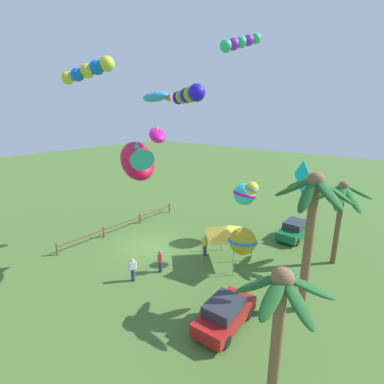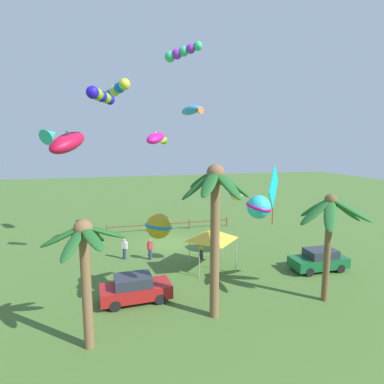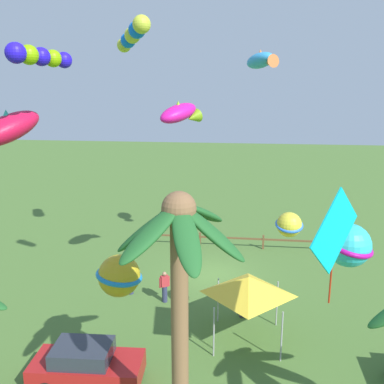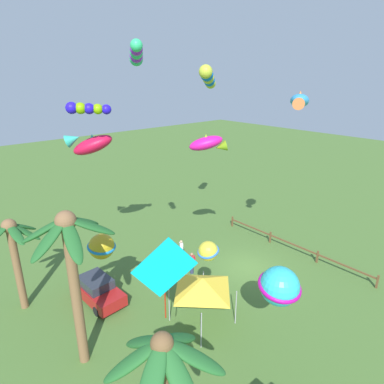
% 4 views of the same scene
% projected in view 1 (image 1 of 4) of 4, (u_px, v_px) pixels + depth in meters
% --- Properties ---
extents(ground_plane, '(120.00, 120.00, 0.00)m').
position_uv_depth(ground_plane, '(150.00, 247.00, 23.79)').
color(ground_plane, '#476B2D').
extents(palm_tree_0, '(3.90, 3.80, 6.10)m').
position_uv_depth(palm_tree_0, '(342.00, 200.00, 20.01)').
color(palm_tree_0, brown).
rests_on(palm_tree_0, ground).
extents(palm_tree_1, '(3.54, 3.76, 7.83)m').
position_uv_depth(palm_tree_1, '(312.00, 211.00, 14.77)').
color(palm_tree_1, brown).
rests_on(palm_tree_1, ground).
extents(palm_tree_2, '(3.49, 3.30, 5.72)m').
position_uv_depth(palm_tree_2, '(280.00, 306.00, 10.08)').
color(palm_tree_2, brown).
rests_on(palm_tree_2, ground).
extents(rail_fence, '(12.63, 0.12, 0.95)m').
position_uv_depth(rail_fence, '(123.00, 224.00, 26.92)').
color(rail_fence, brown).
rests_on(rail_fence, ground).
extents(parked_car_0, '(3.98, 1.90, 1.51)m').
position_uv_depth(parked_car_0, '(225.00, 313.00, 14.91)').
color(parked_car_0, '#A51919').
rests_on(parked_car_0, ground).
extents(parked_car_1, '(3.92, 1.78, 1.51)m').
position_uv_depth(parked_car_1, '(294.00, 230.00, 25.18)').
color(parked_car_1, '#145B2D').
rests_on(parked_car_1, ground).
extents(spectator_0, '(0.29, 0.54, 1.59)m').
position_uv_depth(spectator_0, '(205.00, 246.00, 22.15)').
color(spectator_0, '#38383D').
rests_on(spectator_0, ground).
extents(spectator_1, '(0.48, 0.39, 1.59)m').
position_uv_depth(spectator_1, '(160.00, 261.00, 19.89)').
color(spectator_1, '#2D3351').
rests_on(spectator_1, ground).
extents(spectator_2, '(0.49, 0.39, 1.59)m').
position_uv_depth(spectator_2, '(133.00, 269.00, 18.85)').
color(spectator_2, '#2D3351').
rests_on(spectator_2, ground).
extents(festival_tent, '(2.86, 2.86, 2.85)m').
position_uv_depth(festival_tent, '(228.00, 230.00, 20.77)').
color(festival_tent, '#9E9EA3').
rests_on(festival_tent, ground).
extents(kite_tube_0, '(2.26, 2.70, 1.58)m').
position_uv_depth(kite_tube_0, '(90.00, 70.00, 17.01)').
color(kite_tube_0, gold).
extents(kite_ball_1, '(2.58, 2.58, 1.80)m').
position_uv_depth(kite_ball_1, '(245.00, 194.00, 23.94)').
color(kite_ball_1, '#2BBBCB').
extents(kite_diamond_2, '(1.66, 1.94, 3.51)m').
position_uv_depth(kite_diamond_2, '(304.00, 181.00, 18.92)').
color(kite_diamond_2, '#0ABDCE').
extents(kite_tube_3, '(2.00, 1.45, 1.03)m').
position_uv_depth(kite_tube_3, '(239.00, 43.00, 14.63)').
color(kite_tube_3, '#2DC375').
extents(kite_ball_4, '(1.08, 1.07, 0.92)m').
position_uv_depth(kite_ball_4, '(252.00, 188.00, 20.38)').
color(kite_ball_4, gold).
extents(kite_fish_5, '(2.17, 2.44, 1.26)m').
position_uv_depth(kite_fish_5, '(157.00, 135.00, 18.56)').
color(kite_fish_5, '#E51590').
extents(kite_tube_6, '(1.46, 2.25, 0.73)m').
position_uv_depth(kite_tube_6, '(188.00, 95.00, 11.64)').
color(kite_tube_6, '#2112D5').
extents(kite_fish_7, '(1.97, 2.51, 1.07)m').
position_uv_depth(kite_fish_7, '(157.00, 97.00, 22.81)').
color(kite_fish_7, '#2F91D2').
extents(kite_fish_8, '(2.66, 3.17, 1.83)m').
position_uv_depth(kite_fish_8, '(138.00, 159.00, 11.32)').
color(kite_fish_8, red).
extents(kite_ball_9, '(1.85, 1.84, 1.40)m').
position_uv_depth(kite_ball_9, '(243.00, 241.00, 14.92)').
color(kite_ball_9, '#B49619').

